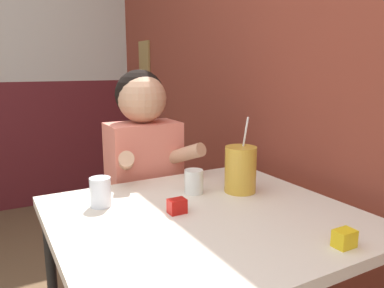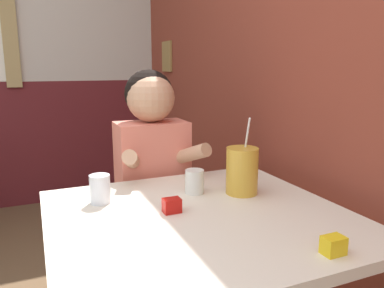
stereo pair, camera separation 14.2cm
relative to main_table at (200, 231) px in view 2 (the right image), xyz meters
name	(u,v)px [view 2 (the right image)]	position (x,y,z in m)	size (l,w,h in m)	color
brick_wall_right	(221,46)	(0.62, 1.07, 0.68)	(0.08, 4.75, 2.70)	brown
main_table	(200,231)	(0.00, 0.00, 0.00)	(1.00, 0.94, 0.73)	beige
person_seated	(153,181)	(0.02, 0.62, 0.00)	(0.42, 0.42, 1.21)	#EA7F6B
cocktail_pitcher	(242,171)	(0.24, 0.13, 0.15)	(0.13, 0.13, 0.30)	gold
glass_near_pitcher	(100,189)	(-0.29, 0.25, 0.11)	(0.08, 0.08, 0.11)	silver
glass_center	(195,181)	(0.07, 0.21, 0.11)	(0.08, 0.08, 0.09)	silver
condiment_ketchup	(172,205)	(-0.08, 0.05, 0.09)	(0.06, 0.04, 0.05)	#B7140F
condiment_mustard	(333,245)	(0.21, -0.39, 0.09)	(0.06, 0.04, 0.05)	yellow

